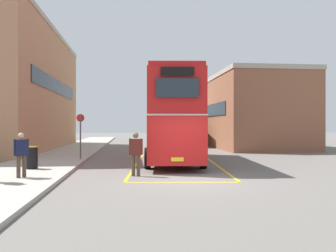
{
  "coord_description": "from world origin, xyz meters",
  "views": [
    {
      "loc": [
        -1.98,
        -12.76,
        2.04
      ],
      "look_at": [
        0.22,
        8.17,
        2.0
      ],
      "focal_mm": 37.95,
      "sensor_mm": 36.0,
      "label": 1
    }
  ],
  "objects_px": {
    "single_deck_bus": "(184,129)",
    "bus_stop_sign": "(80,132)",
    "pedestrian_boarding": "(136,151)",
    "pedestrian_waiting_near": "(21,152)",
    "litter_bin": "(32,158)",
    "double_decker_bus": "(173,117)"
  },
  "relations": [
    {
      "from": "single_deck_bus",
      "to": "bus_stop_sign",
      "type": "xyz_separation_m",
      "value": [
        -8.17,
        -15.17,
        0.04
      ]
    },
    {
      "from": "pedestrian_boarding",
      "to": "pedestrian_waiting_near",
      "type": "relative_size",
      "value": 1.08
    },
    {
      "from": "litter_bin",
      "to": "double_decker_bus",
      "type": "bearing_deg",
      "value": 29.8
    },
    {
      "from": "litter_bin",
      "to": "single_deck_bus",
      "type": "bearing_deg",
      "value": 63.79
    },
    {
      "from": "pedestrian_boarding",
      "to": "bus_stop_sign",
      "type": "xyz_separation_m",
      "value": [
        -3.03,
        6.16,
        0.65
      ]
    },
    {
      "from": "single_deck_bus",
      "to": "pedestrian_boarding",
      "type": "relative_size",
      "value": 4.79
    },
    {
      "from": "single_deck_bus",
      "to": "pedestrian_waiting_near",
      "type": "relative_size",
      "value": 5.16
    },
    {
      "from": "double_decker_bus",
      "to": "pedestrian_waiting_near",
      "type": "relative_size",
      "value": 6.62
    },
    {
      "from": "single_deck_bus",
      "to": "litter_bin",
      "type": "height_order",
      "value": "single_deck_bus"
    },
    {
      "from": "double_decker_bus",
      "to": "litter_bin",
      "type": "xyz_separation_m",
      "value": [
        -6.69,
        -3.83,
        -1.88
      ]
    },
    {
      "from": "single_deck_bus",
      "to": "litter_bin",
      "type": "bearing_deg",
      "value": -116.21
    },
    {
      "from": "pedestrian_boarding",
      "to": "litter_bin",
      "type": "height_order",
      "value": "pedestrian_boarding"
    },
    {
      "from": "pedestrian_waiting_near",
      "to": "bus_stop_sign",
      "type": "distance_m",
      "value": 7.19
    },
    {
      "from": "pedestrian_boarding",
      "to": "bus_stop_sign",
      "type": "height_order",
      "value": "bus_stop_sign"
    },
    {
      "from": "pedestrian_boarding",
      "to": "pedestrian_waiting_near",
      "type": "bearing_deg",
      "value": -167.63
    },
    {
      "from": "litter_bin",
      "to": "bus_stop_sign",
      "type": "relative_size",
      "value": 0.39
    },
    {
      "from": "pedestrian_waiting_near",
      "to": "bus_stop_sign",
      "type": "bearing_deg",
      "value": 80.92
    },
    {
      "from": "double_decker_bus",
      "to": "bus_stop_sign",
      "type": "height_order",
      "value": "double_decker_bus"
    },
    {
      "from": "double_decker_bus",
      "to": "single_deck_bus",
      "type": "height_order",
      "value": "double_decker_bus"
    },
    {
      "from": "pedestrian_boarding",
      "to": "litter_bin",
      "type": "bearing_deg",
      "value": 158.84
    },
    {
      "from": "pedestrian_boarding",
      "to": "pedestrian_waiting_near",
      "type": "height_order",
      "value": "pedestrian_waiting_near"
    },
    {
      "from": "pedestrian_waiting_near",
      "to": "litter_bin",
      "type": "height_order",
      "value": "pedestrian_waiting_near"
    }
  ]
}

